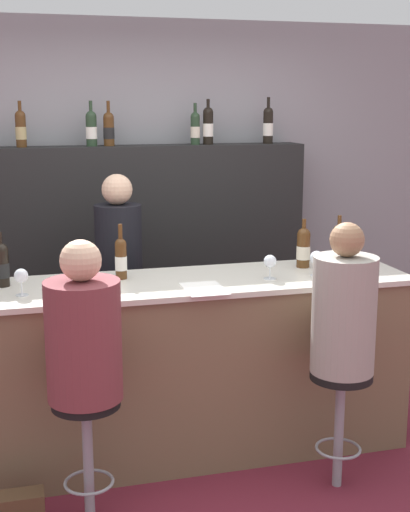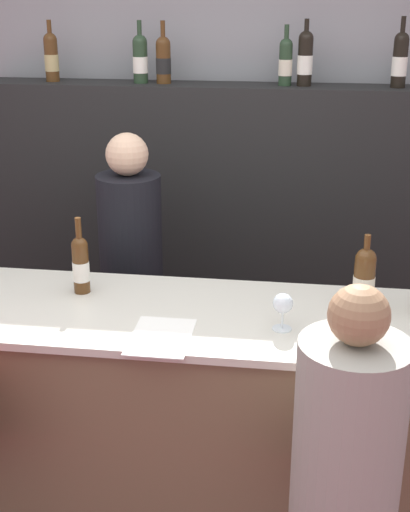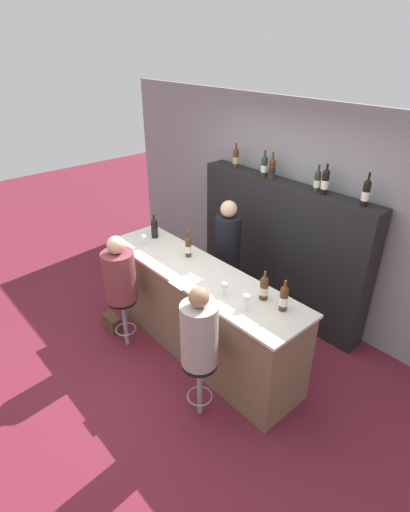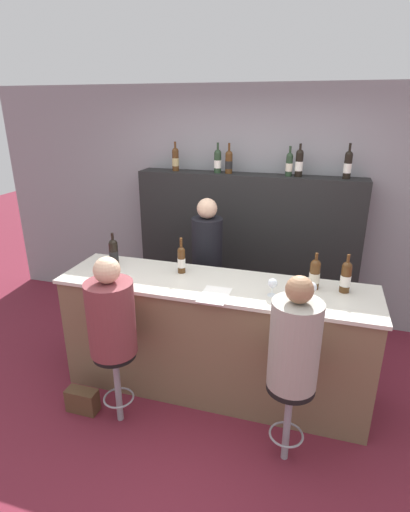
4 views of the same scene
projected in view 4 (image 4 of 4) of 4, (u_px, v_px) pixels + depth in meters
ground_plane at (203, 411)px, 3.31m from camera, size 16.00×16.00×0.00m
wall_back at (251, 207)px, 4.52m from camera, size 6.40×0.05×2.60m
bar_counter at (214, 338)px, 3.41m from camera, size 2.58×0.67×1.03m
back_bar_cabinet at (246, 250)px, 4.48m from camera, size 2.41×0.28×1.70m
wine_bottle_counter_0 at (114, 252)px, 3.56m from camera, size 0.08×0.08×0.30m
wine_bottle_counter_1 at (181, 259)px, 3.39m from camera, size 0.07×0.07×0.31m
wine_bottle_counter_2 at (315, 274)px, 3.09m from camera, size 0.08×0.08×0.29m
wine_bottle_counter_3 at (346, 277)px, 3.03m from camera, size 0.08×0.08×0.31m
wine_bottle_backbar_0 at (175, 159)px, 4.36m from camera, size 0.07×0.07×0.31m
wine_bottle_backbar_1 at (218, 161)px, 4.23m from camera, size 0.08×0.08×0.31m
wine_bottle_backbar_2 at (229, 162)px, 4.20m from camera, size 0.08×0.08×0.31m
wine_bottle_backbar_3 at (289, 164)px, 4.03m from camera, size 0.07×0.07×0.30m
wine_bottle_backbar_4 at (299, 163)px, 4.00m from camera, size 0.08×0.08×0.32m
wine_bottle_backbar_5 at (348, 165)px, 3.87m from camera, size 0.08×0.08×0.34m
wine_glass_0 at (111, 264)px, 3.34m from camera, size 0.07×0.07×0.14m
wine_glass_1 at (273, 284)px, 2.98m from camera, size 0.07×0.07×0.14m
wine_glass_2 at (311, 288)px, 2.90m from camera, size 0.08×0.08×0.15m
tasting_menu at (215, 295)px, 3.02m from camera, size 0.21×0.30×0.00m
bar_stool_left at (116, 368)px, 3.05m from camera, size 0.32×0.32×0.64m
guest_seated_left at (111, 314)px, 2.89m from camera, size 0.35×0.35×0.76m
bar_stool_right at (289, 402)px, 2.70m from camera, size 0.32×0.32×0.64m
guest_seated_right at (295, 341)px, 2.53m from camera, size 0.33×0.33×0.78m
bartender at (207, 280)px, 4.01m from camera, size 0.30×0.30×1.56m
handbag at (82, 400)px, 3.28m from camera, size 0.26×0.12×0.20m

